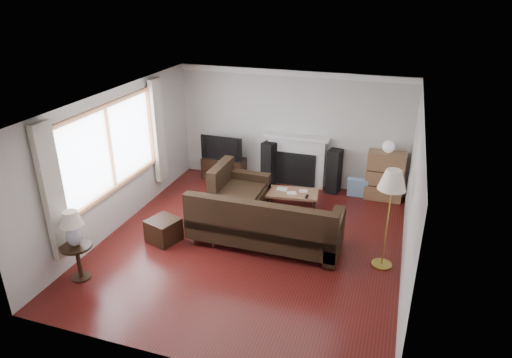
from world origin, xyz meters
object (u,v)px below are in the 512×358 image
(bookshelf, at_px, (385,176))
(side_table, at_px, (79,262))
(floor_lamp, at_px, (388,220))
(tv_stand, at_px, (224,168))
(coffee_table, at_px, (292,201))
(sectional_sofa, at_px, (265,221))

(bookshelf, distance_m, side_table, 5.98)
(floor_lamp, bearing_deg, side_table, -157.75)
(tv_stand, distance_m, floor_lamp, 4.47)
(coffee_table, bearing_deg, floor_lamp, -45.78)
(floor_lamp, bearing_deg, sectional_sofa, 178.73)
(sectional_sofa, height_order, side_table, sectional_sofa)
(bookshelf, xyz_separation_m, coffee_table, (-1.67, -1.07, -0.32))
(tv_stand, height_order, coffee_table, tv_stand)
(coffee_table, distance_m, side_table, 4.07)
(bookshelf, distance_m, sectional_sofa, 3.04)
(tv_stand, bearing_deg, sectional_sofa, -54.52)
(tv_stand, relative_size, sectional_sofa, 0.34)
(coffee_table, xyz_separation_m, floor_lamp, (1.83, -1.41, 0.63))
(tv_stand, bearing_deg, floor_lamp, -33.63)
(bookshelf, bearing_deg, floor_lamp, -86.26)
(side_table, bearing_deg, tv_stand, 81.11)
(bookshelf, bearing_deg, side_table, -134.49)
(side_table, bearing_deg, sectional_sofa, 37.46)
(sectional_sofa, distance_m, floor_lamp, 2.01)
(bookshelf, xyz_separation_m, floor_lamp, (0.16, -2.48, 0.31))
(sectional_sofa, bearing_deg, tv_stand, 125.48)
(bookshelf, bearing_deg, sectional_sofa, -126.54)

